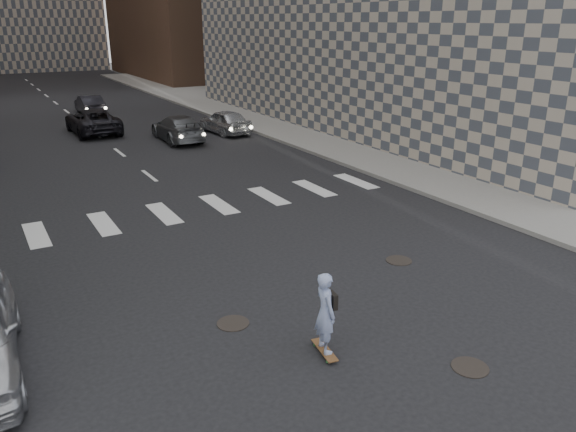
% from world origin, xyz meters
% --- Properties ---
extents(ground, '(160.00, 160.00, 0.00)m').
position_xyz_m(ground, '(0.00, 0.00, 0.00)').
color(ground, black).
rests_on(ground, ground).
extents(sidewalk_right, '(13.00, 80.00, 0.15)m').
position_xyz_m(sidewalk_right, '(14.50, 20.00, 0.07)').
color(sidewalk_right, gray).
rests_on(sidewalk_right, ground).
extents(manhole_a, '(0.70, 0.70, 0.02)m').
position_xyz_m(manhole_a, '(1.20, -2.50, 0.01)').
color(manhole_a, black).
rests_on(manhole_a, ground).
extents(manhole_b, '(0.70, 0.70, 0.02)m').
position_xyz_m(manhole_b, '(-2.00, 1.20, 0.01)').
color(manhole_b, black).
rests_on(manhole_b, ground).
extents(manhole_c, '(0.70, 0.70, 0.02)m').
position_xyz_m(manhole_c, '(3.30, 2.00, 0.01)').
color(manhole_c, black).
rests_on(manhole_c, ground).
extents(skateboarder, '(0.49, 0.89, 1.73)m').
position_xyz_m(skateboarder, '(-0.91, -0.74, 0.91)').
color(skateboarder, brown).
rests_on(skateboarder, ground).
extents(traffic_car_b, '(2.02, 4.74, 1.36)m').
position_xyz_m(traffic_car_b, '(3.49, 20.29, 0.68)').
color(traffic_car_b, '#595C60').
rests_on(traffic_car_b, ground).
extents(traffic_car_c, '(2.46, 5.14, 1.42)m').
position_xyz_m(traffic_car_c, '(-0.04, 24.68, 0.71)').
color(traffic_car_c, black).
rests_on(traffic_car_c, ground).
extents(traffic_car_d, '(2.04, 4.16, 1.36)m').
position_xyz_m(traffic_car_d, '(6.50, 20.93, 0.68)').
color(traffic_car_d, silver).
rests_on(traffic_car_d, ground).
extents(traffic_car_e, '(1.39, 3.94, 1.30)m').
position_xyz_m(traffic_car_e, '(1.24, 32.00, 0.65)').
color(traffic_car_e, black).
rests_on(traffic_car_e, ground).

